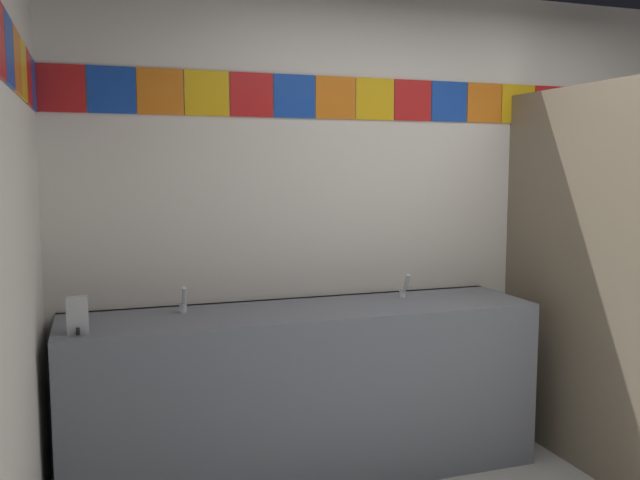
# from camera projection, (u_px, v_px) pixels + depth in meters

# --- Properties ---
(wall_back) EXTENTS (4.19, 0.09, 2.58)m
(wall_back) POSITION_uv_depth(u_px,v_px,m) (425.00, 217.00, 3.94)
(wall_back) COLOR silver
(wall_back) RESTS_ON ground_plane
(vanity_counter) EXTENTS (2.40, 0.58, 0.87)m
(vanity_counter) POSITION_uv_depth(u_px,v_px,m) (305.00, 390.00, 3.45)
(vanity_counter) COLOR slate
(vanity_counter) RESTS_ON ground_plane
(faucet_left) EXTENTS (0.04, 0.10, 0.14)m
(faucet_left) POSITION_uv_depth(u_px,v_px,m) (183.00, 303.00, 3.29)
(faucet_left) COLOR silver
(faucet_left) RESTS_ON vanity_counter
(faucet_right) EXTENTS (0.04, 0.10, 0.14)m
(faucet_right) POSITION_uv_depth(u_px,v_px,m) (404.00, 288.00, 3.67)
(faucet_right) COLOR silver
(faucet_right) RESTS_ON vanity_counter
(soap_dispenser) EXTENTS (0.09, 0.09, 0.16)m
(soap_dispenser) POSITION_uv_depth(u_px,v_px,m) (78.00, 315.00, 2.89)
(soap_dispenser) COLOR #B7BABF
(soap_dispenser) RESTS_ON vanity_counter
(toilet) EXTENTS (0.39, 0.49, 0.74)m
(toilet) POSITION_uv_depth(u_px,v_px,m) (619.00, 386.00, 3.94)
(toilet) COLOR white
(toilet) RESTS_ON ground_plane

